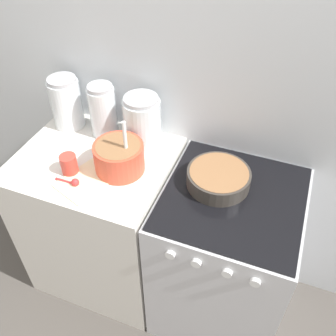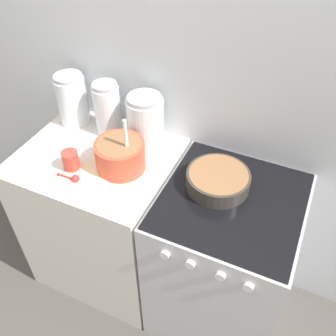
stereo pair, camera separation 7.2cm
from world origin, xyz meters
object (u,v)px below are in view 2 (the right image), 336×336
object	(u,v)px
baking_pan	(218,180)
storage_jar_right	(145,123)
storage_jar_middle	(108,112)
tin_can	(71,161)
storage_jar_left	(73,102)
stove	(222,260)
mixing_bowl	(120,154)

from	to	relation	value
baking_pan	storage_jar_right	distance (m)	0.46
storage_jar_middle	storage_jar_right	world-z (taller)	storage_jar_middle
baking_pan	tin_can	size ratio (longest dim) A/B	2.93
storage_jar_left	tin_can	world-z (taller)	storage_jar_left
baking_pan	tin_can	xyz separation A→B (m)	(-0.65, -0.17, 0.01)
baking_pan	storage_jar_middle	size ratio (longest dim) A/B	1.01
storage_jar_middle	stove	bearing A→B (deg)	-15.65
baking_pan	storage_jar_left	xyz separation A→B (m)	(-0.85, 0.15, 0.08)
mixing_bowl	tin_can	distance (m)	0.23
storage_jar_left	storage_jar_middle	size ratio (longest dim) A/B	0.99
mixing_bowl	storage_jar_left	size ratio (longest dim) A/B	1.01
stove	storage_jar_right	world-z (taller)	storage_jar_right
baking_pan	mixing_bowl	bearing A→B (deg)	-171.75
stove	storage_jar_middle	bearing A→B (deg)	164.35
baking_pan	storage_jar_left	size ratio (longest dim) A/B	1.03
baking_pan	storage_jar_middle	bearing A→B (deg)	166.38
baking_pan	storage_jar_left	bearing A→B (deg)	169.67
stove	storage_jar_right	bearing A→B (deg)	158.46
storage_jar_left	storage_jar_middle	xyz separation A→B (m)	(0.21, -0.00, 0.00)
stove	storage_jar_left	distance (m)	1.11
mixing_bowl	storage_jar_middle	distance (m)	0.29
storage_jar_right	tin_can	xyz separation A→B (m)	(-0.22, -0.32, -0.06)
tin_can	storage_jar_middle	bearing A→B (deg)	88.50
stove	mixing_bowl	distance (m)	0.75
storage_jar_left	tin_can	bearing A→B (deg)	-57.97
stove	storage_jar_middle	size ratio (longest dim) A/B	3.31
storage_jar_right	tin_can	world-z (taller)	storage_jar_right
storage_jar_middle	tin_can	size ratio (longest dim) A/B	2.88
stove	storage_jar_right	xyz separation A→B (m)	(-0.51, 0.20, 0.56)
tin_can	storage_jar_right	bearing A→B (deg)	55.87
stove	storage_jar_left	world-z (taller)	storage_jar_left
storage_jar_middle	tin_can	distance (m)	0.33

